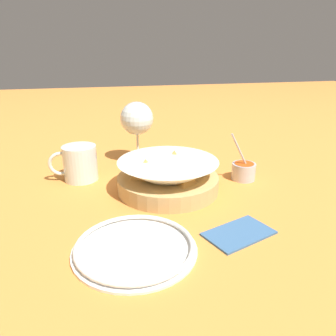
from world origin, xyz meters
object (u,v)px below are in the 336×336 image
Objects in this scene: food_basket at (168,177)px; side_plate at (135,247)px; sauce_cup at (244,170)px; wine_glass at (137,120)px; beer_mug at (80,164)px.

food_basket is 0.25m from side_plate.
sauce_cup is 0.33m from wine_glass.
wine_glass is 0.47m from side_plate.
wine_glass is at bearing -145.98° from beer_mug.
beer_mug is at bearing -12.27° from sauce_cup.
side_plate is (-0.10, 0.34, -0.03)m from beer_mug.
side_plate is at bearing 38.98° from sauce_cup.
wine_glass is at bearing -98.31° from side_plate.
beer_mug is 0.36m from side_plate.
wine_glass is at bearing -38.99° from sauce_cup.
food_basket is at bearing 6.94° from sauce_cup.
beer_mug is 0.57× the size of side_plate.
food_basket is 1.92× the size of sauce_cup.
food_basket is 1.12× the size of side_plate.
sauce_cup reaches higher than food_basket.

